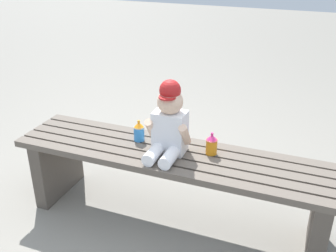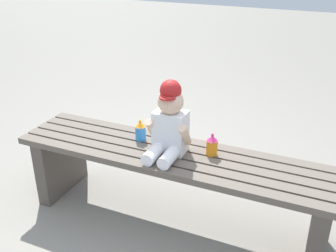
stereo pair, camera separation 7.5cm
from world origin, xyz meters
The scene contains 5 objects.
ground_plane centered at (0.00, 0.00, 0.00)m, with size 16.00×16.00×0.00m, color gray.
park_bench centered at (0.00, 0.00, 0.31)m, with size 1.79×0.41×0.44m.
child_figure centered at (-0.03, 0.00, 0.62)m, with size 0.23×0.27×0.40m.
sippy_cup_left centered at (-0.24, 0.07, 0.50)m, with size 0.06×0.06×0.12m.
sippy_cup_right centered at (0.19, 0.07, 0.50)m, with size 0.06×0.06×0.12m.
Camera 2 is at (0.71, -1.70, 1.48)m, focal length 41.96 mm.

